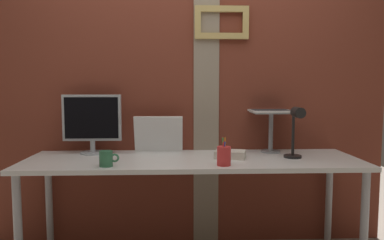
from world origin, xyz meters
TOP-DOWN VIEW (x-y plane):
  - brick_wall_back at (0.00, 0.39)m, footprint 3.03×0.16m
  - desk at (0.03, -0.00)m, footprint 2.24×0.66m
  - monitor at (-0.68, 0.21)m, footprint 0.41×0.18m
  - laptop_stand at (0.61, 0.21)m, footprint 0.28×0.22m
  - laptop at (0.61, 0.29)m, footprint 0.30×0.35m
  - whiteboard_panel at (-0.21, 0.25)m, footprint 0.35×0.09m
  - desk_lamp at (0.71, -0.05)m, footprint 0.12×0.20m
  - pen_cup at (0.21, -0.23)m, footprint 0.08×0.08m
  - coffee_mug at (-0.50, -0.23)m, footprint 0.12×0.08m
  - paper_clutter_stack at (0.28, -0.00)m, footprint 0.23×0.19m

SIDE VIEW (x-z plane):
  - desk at x=0.03m, z-range 0.30..1.02m
  - paper_clutter_stack at x=0.28m, z-range 0.72..0.77m
  - coffee_mug at x=-0.50m, z-range 0.72..0.81m
  - pen_cup at x=0.21m, z-range 0.69..0.87m
  - whiteboard_panel at x=-0.21m, z-range 0.72..0.99m
  - laptop_stand at x=0.61m, z-range 0.77..1.07m
  - desk_lamp at x=0.71m, z-range 0.76..1.11m
  - monitor at x=-0.68m, z-range 0.75..1.17m
  - laptop at x=0.61m, z-range 0.96..1.19m
  - brick_wall_back at x=0.00m, z-range 0.00..2.31m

